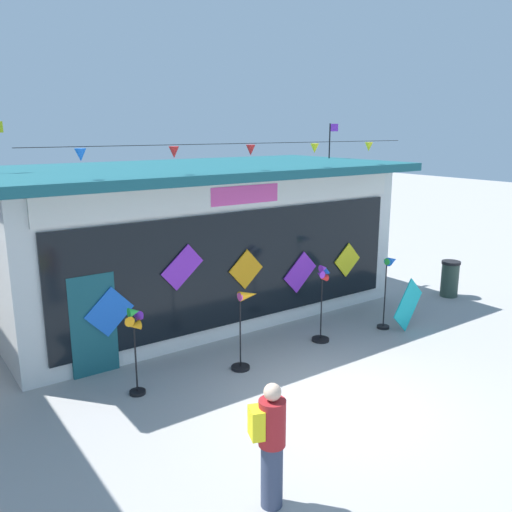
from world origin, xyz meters
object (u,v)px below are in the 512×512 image
Objects in this scene: wind_spinner_far_left at (135,333)px; person_near_camera at (271,443)px; wind_spinner_center_left at (322,296)px; kite_shop_building at (196,238)px; wind_spinner_center_right at (390,278)px; display_kite_on_ground at (408,305)px; wind_spinner_left at (245,321)px; trash_bin at (450,279)px.

person_near_camera is (0.19, -3.69, -0.30)m from wind_spinner_far_left.
kite_shop_building is at bearing 108.25° from wind_spinner_center_left.
wind_spinner_center_right is (6.24, -0.33, 0.05)m from wind_spinner_far_left.
wind_spinner_left is at bearing 173.76° from display_kite_on_ground.
trash_bin is (3.33, 0.63, -0.72)m from wind_spinner_center_right.
kite_shop_building is 9.22× the size of display_kite_on_ground.
kite_shop_building is 4.78m from wind_spinner_far_left.
wind_spinner_center_left is (2.16, 0.13, 0.06)m from wind_spinner_left.
wind_spinner_far_left is 3.71m from person_near_camera.
wind_spinner_center_right reaches higher than person_near_camera.
display_kite_on_ground reaches higher than trash_bin.
person_near_camera is at bearing -87.07° from wind_spinner_far_left.
wind_spinner_center_left is 1.62× the size of display_kite_on_ground.
kite_shop_building is 7.27m from trash_bin.
wind_spinner_center_left is at bearing -176.05° from trash_bin.
wind_spinner_far_left is 1.51× the size of display_kite_on_ground.
wind_spinner_center_left is 1.91m from wind_spinner_center_right.
wind_spinner_left is 0.95× the size of person_near_camera.
display_kite_on_ground is (0.31, -0.34, -0.64)m from wind_spinner_center_right.
person_near_camera is 1.53× the size of display_kite_on_ground.
wind_spinner_left is 0.90× the size of wind_spinner_center_left.
wind_spinner_center_right is (3.05, -3.82, -0.68)m from kite_shop_building.
person_near_camera reaches higher than wind_spinner_far_left.
display_kite_on_ground is (6.36, 3.02, -0.29)m from person_near_camera.
kite_shop_building is 4.93m from wind_spinner_center_right.
wind_spinner_center_left reaches higher than wind_spinner_center_right.
wind_spinner_far_left is 1.04× the size of wind_spinner_left.
wind_spinner_center_left is 5.25m from trash_bin.
trash_bin is (5.21, 0.36, -0.53)m from wind_spinner_center_left.
wind_spinner_left is 4.03m from person_near_camera.
wind_spinner_center_right reaches higher than wind_spinner_left.
trash_bin is at bearing 3.81° from wind_spinner_left.
display_kite_on_ground is at bearing -162.24° from trash_bin.
kite_shop_building is 5.51m from display_kite_on_ground.
person_near_camera reaches higher than wind_spinner_left.
kite_shop_building is 7.85m from person_near_camera.
display_kite_on_ground is at bearing -44.20° from person_near_camera.
kite_shop_building reaches higher than person_near_camera.
person_near_camera is at bearing -156.98° from trash_bin.
wind_spinner_center_left is at bearing 171.90° from wind_spinner_center_right.
person_near_camera is 10.20m from trash_bin.
wind_spinner_far_left is 4.36m from wind_spinner_center_left.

